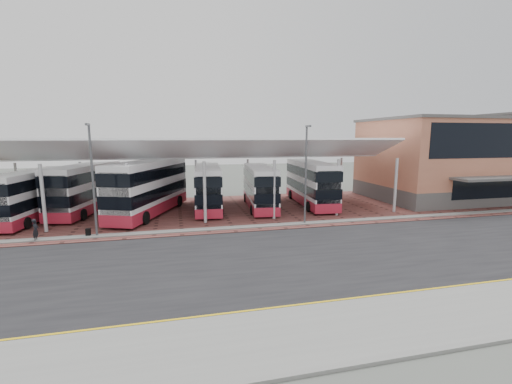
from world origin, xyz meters
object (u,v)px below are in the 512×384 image
at_px(bus_1, 86,188).
at_px(bus_3, 208,188).
at_px(bus_4, 260,187).
at_px(pedestrian, 36,230).
at_px(terminal, 450,159).
at_px(bus_2, 149,188).
at_px(bus_5, 311,183).
at_px(bus_0, 33,196).

relative_size(bus_1, bus_3, 1.08).
xyz_separation_m(bus_4, pedestrian, (-17.73, -7.47, -1.29)).
relative_size(terminal, bus_1, 1.63).
relative_size(terminal, bus_2, 1.51).
xyz_separation_m(bus_1, bus_2, (5.93, -2.39, 0.21)).
bearing_deg(bus_5, terminal, 5.16).
relative_size(bus_0, bus_1, 0.93).
height_order(terminal, bus_3, terminal).
height_order(terminal, pedestrian, terminal).
relative_size(bus_1, bus_4, 1.10).
bearing_deg(bus_0, bus_5, 10.52).
xyz_separation_m(terminal, bus_2, (-33.70, -0.87, -2.14)).
xyz_separation_m(bus_5, pedestrian, (-23.40, -7.85, -1.48)).
height_order(bus_0, bus_5, bus_5).
xyz_separation_m(bus_1, bus_4, (16.56, -1.97, -0.18)).
bearing_deg(bus_3, bus_0, -171.35).
bearing_deg(bus_0, bus_1, 41.35).
bearing_deg(bus_1, bus_2, -9.25).
bearing_deg(bus_0, pedestrian, -61.37).
bearing_deg(bus_2, bus_1, 179.61).
relative_size(bus_4, bus_5, 0.92).
distance_m(bus_1, bus_2, 6.39).
bearing_deg(bus_2, pedestrian, -113.65).
bearing_deg(pedestrian, bus_4, -66.97).
xyz_separation_m(bus_0, bus_2, (9.65, -0.01, 0.36)).
bearing_deg(bus_5, bus_4, -171.20).
bearing_deg(bus_5, bus_2, -172.27).
height_order(bus_0, bus_1, bus_1).
relative_size(bus_0, bus_4, 1.02).
distance_m(bus_4, bus_5, 5.69).
distance_m(bus_1, bus_4, 16.68).
height_order(bus_1, bus_4, bus_1).
xyz_separation_m(bus_2, bus_4, (10.63, 0.42, -0.39)).
xyz_separation_m(bus_2, pedestrian, (-7.10, -7.05, -1.68)).
relative_size(bus_2, bus_5, 1.09).
xyz_separation_m(bus_3, bus_5, (10.81, -0.18, 0.14)).
height_order(terminal, bus_4, terminal).
height_order(bus_0, bus_3, bus_3).
height_order(terminal, bus_2, terminal).
bearing_deg(terminal, bus_2, -178.52).
bearing_deg(bus_2, bus_3, 31.66).
distance_m(bus_1, bus_5, 22.29).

